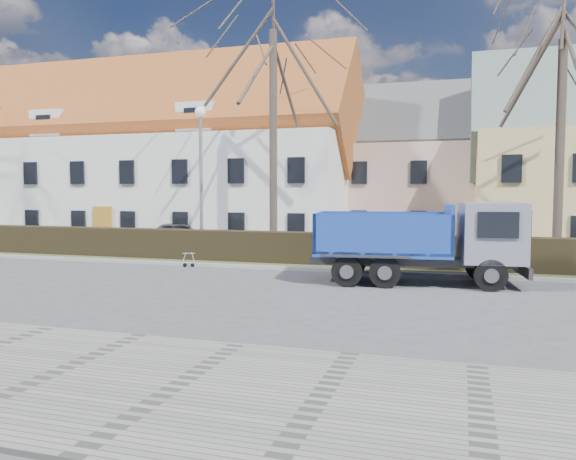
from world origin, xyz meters
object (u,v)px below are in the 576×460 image
(streetlight, at_px, (201,182))
(parked_car_a, at_px, (182,235))
(dump_truck, at_px, (410,242))
(cart_frame, at_px, (184,259))

(streetlight, distance_m, parked_car_a, 5.87)
(dump_truck, bearing_deg, streetlight, 149.87)
(dump_truck, height_order, cart_frame, dump_truck)
(dump_truck, bearing_deg, cart_frame, 165.27)
(streetlight, relative_size, cart_frame, 9.74)
(cart_frame, relative_size, parked_car_a, 0.17)
(cart_frame, distance_m, parked_car_a, 7.98)
(cart_frame, bearing_deg, parked_car_a, 118.39)
(cart_frame, xyz_separation_m, parked_car_a, (-3.79, 7.01, 0.38))
(streetlight, bearing_deg, parked_car_a, 127.81)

